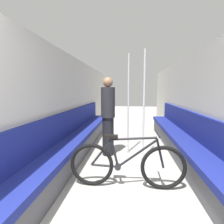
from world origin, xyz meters
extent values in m
cube|color=beige|center=(-1.40, 3.33, 1.11)|extent=(0.10, 9.86, 2.21)
cube|color=beige|center=(1.40, 3.33, 1.11)|extent=(0.10, 9.86, 2.21)
cube|color=#4C4C51|center=(-1.12, 3.17, 0.18)|extent=(0.40, 5.49, 0.36)
cube|color=navy|center=(-1.12, 3.17, 0.41)|extent=(0.47, 5.49, 0.10)
cube|color=navy|center=(-1.31, 3.17, 0.71)|extent=(0.07, 5.49, 0.51)
cube|color=#4C4C51|center=(1.12, 3.17, 0.18)|extent=(0.40, 5.49, 0.36)
cube|color=navy|center=(1.12, 3.17, 0.41)|extent=(0.47, 5.49, 0.10)
cube|color=navy|center=(1.31, 3.17, 0.71)|extent=(0.07, 5.49, 0.51)
torus|color=black|center=(-0.53, 1.84, 0.32)|extent=(0.64, 0.06, 0.64)
torus|color=black|center=(0.50, 1.84, 0.32)|extent=(0.64, 0.06, 0.64)
cylinder|color=black|center=(-0.34, 1.84, 0.31)|extent=(0.39, 0.03, 0.05)
cylinder|color=black|center=(-0.39, 1.84, 0.51)|extent=(0.31, 0.03, 0.39)
cylinder|color=black|center=(-0.19, 1.84, 0.53)|extent=(0.13, 0.03, 0.46)
cylinder|color=black|center=(0.13, 1.84, 0.51)|extent=(0.56, 0.03, 0.44)
cylinder|color=black|center=(0.08, 1.84, 0.73)|extent=(0.65, 0.03, 0.08)
cylinder|color=black|center=(0.45, 1.84, 0.53)|extent=(0.13, 0.03, 0.42)
cylinder|color=black|center=(-0.14, 1.84, 0.31)|extent=(0.09, 0.06, 0.09)
cube|color=black|center=(-0.25, 1.84, 0.75)|extent=(0.20, 0.07, 0.04)
cylinder|color=black|center=(0.40, 1.84, 0.82)|extent=(0.02, 0.46, 0.02)
cylinder|color=gray|center=(-0.02, 3.31, 0.01)|extent=(0.08, 0.08, 0.01)
cylinder|color=silver|center=(-0.02, 3.31, 1.10)|extent=(0.04, 0.04, 2.19)
cylinder|color=gray|center=(0.29, 2.91, 0.01)|extent=(0.08, 0.08, 0.01)
cylinder|color=silver|center=(0.29, 2.91, 1.10)|extent=(0.04, 0.04, 2.19)
cylinder|color=black|center=(-0.45, 3.11, 0.42)|extent=(0.25, 0.25, 0.83)
cylinder|color=#232328|center=(-0.45, 3.11, 1.15)|extent=(0.30, 0.30, 0.64)
sphere|color=#936B4C|center=(-0.45, 3.11, 1.58)|extent=(0.21, 0.21, 0.21)
camera|label=1|loc=(0.02, -0.57, 1.40)|focal=28.00mm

